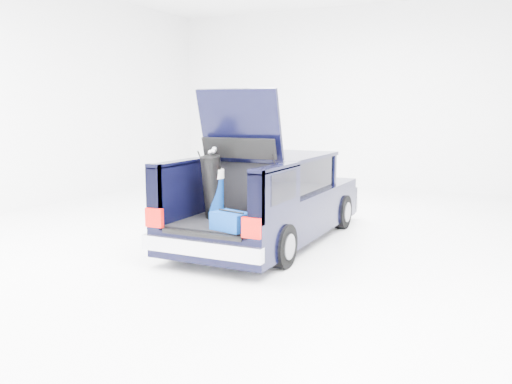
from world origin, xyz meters
The scene contains 6 objects.
ground centered at (0.00, 0.00, 0.00)m, with size 14.00×14.00×0.00m, color white.
car centered at (0.00, 0.11, 0.67)m, with size 1.87×4.65×2.47m.
red_suitcase centered at (0.45, -1.19, 0.88)m, with size 0.42×0.37×0.59m.
black_golf_bag centered at (-0.28, -1.35, 1.07)m, with size 0.31×0.43×1.04m.
blue_golf_bag centered at (-0.24, -1.34, 0.97)m, with size 0.27×0.27×0.82m.
blue_duffel centered at (0.31, -1.90, 0.72)m, with size 0.56×0.44×0.26m.
Camera 1 is at (3.65, -8.06, 2.18)m, focal length 38.00 mm.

